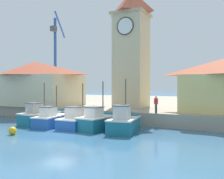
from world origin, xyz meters
name	(u,v)px	position (x,y,z in m)	size (l,w,h in m)	color
ground_plane	(59,133)	(0.00, 0.00, 0.00)	(300.00, 300.00, 0.00)	#386689
quay_wharf	(155,105)	(0.00, 26.40, 0.65)	(120.00, 40.00, 1.31)	#9E937F
fishing_boat_far_left	(40,117)	(-4.62, 2.84, 0.78)	(2.69, 4.41, 4.21)	#196B7F
fishing_boat_left_outer	(53,119)	(-2.81, 2.66, 0.69)	(2.44, 5.03, 3.92)	#2356A8
fishing_boat_left_inner	(79,120)	(-0.05, 3.06, 0.68)	(2.35, 4.97, 4.15)	#2356A8
fishing_boat_mid_left	(99,121)	(2.18, 2.93, 0.75)	(2.68, 4.50, 4.31)	#196B7F
fishing_boat_center	(124,123)	(4.72, 2.68, 0.80)	(2.73, 4.46, 4.51)	#196B7F
clock_tower	(131,46)	(1.40, 12.23, 8.76)	(4.08, 4.08, 15.80)	beige
warehouse_left	(35,83)	(-11.58, 9.50, 4.29)	(12.33, 7.27, 5.84)	beige
port_crane_near	(56,66)	(-21.11, 25.67, 7.98)	(5.03, 9.90, 17.93)	navy
mooring_buoy	(13,131)	(-2.78, -2.32, 0.32)	(0.64, 0.64, 0.64)	gold
dock_worker_near_tower	(156,104)	(6.15, 7.02, 2.15)	(0.34, 0.22, 1.62)	#33333D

